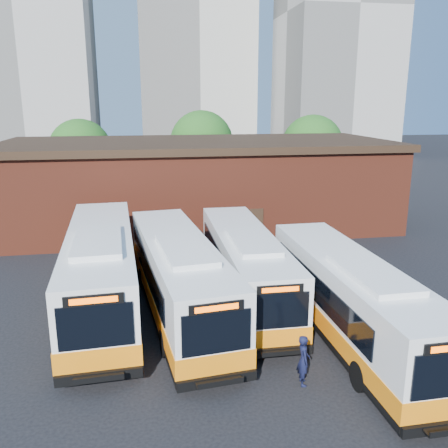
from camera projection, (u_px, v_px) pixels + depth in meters
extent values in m
plane|color=black|center=(261.00, 354.00, 17.84)|extent=(220.00, 220.00, 0.00)
cube|color=white|center=(101.00, 267.00, 21.47)|extent=(3.55, 13.39, 3.15)
cube|color=orange|center=(102.00, 285.00, 21.70)|extent=(3.61, 13.45, 0.77)
cube|color=black|center=(103.00, 297.00, 21.84)|extent=(3.60, 13.44, 0.28)
cube|color=black|center=(96.00, 327.00, 15.11)|extent=(2.39, 0.20, 1.49)
cube|color=black|center=(94.00, 300.00, 14.87)|extent=(1.88, 0.17, 0.35)
cube|color=#FF5905|center=(94.00, 301.00, 14.83)|extent=(1.49, 0.11, 0.20)
cube|color=black|center=(99.00, 377.00, 15.49)|extent=(2.82, 0.31, 0.35)
cube|color=black|center=(99.00, 378.00, 15.22)|extent=(1.62, 0.51, 0.07)
cube|color=black|center=(98.00, 379.00, 15.01)|extent=(1.60, 0.13, 0.20)
cube|color=black|center=(68.00, 260.00, 21.50)|extent=(0.63, 10.33, 1.16)
cube|color=black|center=(133.00, 255.00, 22.12)|extent=(0.63, 10.33, 1.16)
cube|color=white|center=(98.00, 241.00, 19.48)|extent=(2.17, 4.74, 0.24)
cylinder|color=black|center=(67.00, 337.00, 18.00)|extent=(0.41, 1.12, 1.10)
cylinder|color=black|center=(135.00, 330.00, 18.55)|extent=(0.41, 1.12, 1.10)
cylinder|color=black|center=(79.00, 272.00, 24.88)|extent=(0.41, 1.12, 1.10)
cylinder|color=black|center=(129.00, 268.00, 25.43)|extent=(0.41, 1.12, 1.10)
cube|color=white|center=(179.00, 274.00, 20.88)|extent=(4.09, 12.77, 2.98)
cube|color=orange|center=(179.00, 292.00, 21.10)|extent=(4.15, 12.83, 0.73)
cube|color=black|center=(180.00, 303.00, 21.23)|extent=(4.14, 12.81, 0.26)
cube|color=black|center=(217.00, 333.00, 14.95)|extent=(2.26, 0.32, 1.41)
cube|color=black|center=(217.00, 308.00, 14.72)|extent=(1.77, 0.27, 0.33)
cube|color=#FF5905|center=(217.00, 308.00, 14.69)|extent=(1.40, 0.18, 0.19)
cube|color=black|center=(217.00, 381.00, 15.31)|extent=(2.66, 0.45, 0.33)
cube|color=black|center=(219.00, 382.00, 15.06)|extent=(1.55, 0.57, 0.06)
cube|color=black|center=(221.00, 383.00, 14.87)|extent=(1.51, 0.22, 0.19)
cube|color=black|center=(146.00, 268.00, 20.83)|extent=(1.18, 9.73, 1.10)
cube|color=black|center=(206.00, 262.00, 21.56)|extent=(1.18, 9.73, 1.10)
cube|color=white|center=(185.00, 250.00, 19.02)|extent=(2.31, 4.57, 0.23)
cylinder|color=black|center=(166.00, 343.00, 17.59)|extent=(0.45, 1.08, 1.05)
cylinder|color=black|center=(228.00, 335.00, 18.24)|extent=(0.45, 1.08, 1.05)
cylinder|color=black|center=(143.00, 279.00, 24.00)|extent=(0.45, 1.08, 1.05)
cylinder|color=black|center=(190.00, 274.00, 24.65)|extent=(0.45, 1.08, 1.05)
cube|color=white|center=(245.00, 263.00, 22.56)|extent=(2.59, 11.91, 2.83)
cube|color=orange|center=(245.00, 279.00, 22.77)|extent=(2.64, 11.96, 0.69)
cube|color=black|center=(245.00, 289.00, 22.89)|extent=(2.63, 11.95, 0.25)
cube|color=black|center=(279.00, 311.00, 16.79)|extent=(2.15, 0.07, 1.34)
cube|color=black|center=(280.00, 289.00, 16.57)|extent=(1.69, 0.07, 0.32)
cube|color=#FF5905|center=(281.00, 290.00, 16.54)|extent=(1.34, 0.03, 0.18)
cube|color=black|center=(279.00, 352.00, 17.13)|extent=(2.53, 0.15, 0.32)
cube|color=black|center=(280.00, 353.00, 16.89)|extent=(1.44, 0.38, 0.06)
cube|color=black|center=(282.00, 353.00, 16.70)|extent=(1.44, 0.05, 0.18)
cube|color=black|center=(217.00, 256.00, 22.67)|extent=(0.09, 9.28, 1.04)
cube|color=black|center=(269.00, 254.00, 23.08)|extent=(0.09, 9.28, 1.04)
cube|color=white|center=(252.00, 241.00, 20.76)|extent=(1.74, 4.17, 0.22)
cylinder|color=black|center=(234.00, 320.00, 19.48)|extent=(0.32, 0.99, 0.99)
cylinder|color=black|center=(288.00, 316.00, 19.84)|extent=(0.32, 0.99, 0.99)
cylinder|color=black|center=(212.00, 267.00, 25.73)|extent=(0.32, 0.99, 0.99)
cylinder|color=black|center=(253.00, 265.00, 26.09)|extent=(0.32, 0.99, 0.99)
cube|color=white|center=(350.00, 296.00, 18.64)|extent=(2.77, 12.11, 2.87)
cube|color=orange|center=(349.00, 316.00, 18.84)|extent=(2.82, 12.16, 0.70)
cube|color=black|center=(348.00, 327.00, 18.97)|extent=(2.81, 12.15, 0.25)
cube|color=black|center=(444.00, 428.00, 13.14)|extent=(2.57, 0.18, 0.32)
cube|color=black|center=(316.00, 288.00, 18.72)|extent=(0.21, 9.41, 1.06)
cube|color=black|center=(377.00, 284.00, 19.18)|extent=(0.21, 9.41, 1.06)
cube|color=white|center=(372.00, 273.00, 16.82)|extent=(1.82, 4.25, 0.22)
cylinder|color=black|center=(360.00, 376.00, 15.50)|extent=(0.34, 1.01, 1.01)
cylinder|color=black|center=(425.00, 369.00, 15.91)|extent=(0.34, 1.01, 1.01)
cylinder|color=black|center=(294.00, 297.00, 21.81)|extent=(0.34, 1.01, 1.01)
cylinder|color=black|center=(342.00, 293.00, 22.23)|extent=(0.34, 1.01, 1.01)
imported|color=black|center=(304.00, 360.00, 15.76)|extent=(0.49, 0.69, 1.77)
cube|color=maroon|center=(198.00, 185.00, 36.17)|extent=(28.00, 12.00, 6.00)
cube|color=black|center=(198.00, 144.00, 35.38)|extent=(28.60, 12.60, 0.50)
cube|color=black|center=(254.00, 226.00, 31.36)|extent=(1.20, 0.08, 2.40)
cylinder|color=#382314|center=(83.00, 184.00, 46.42)|extent=(0.36, 0.36, 2.70)
sphere|color=#154B16|center=(81.00, 150.00, 45.60)|extent=(6.00, 6.00, 6.00)
cylinder|color=#382314|center=(202.00, 177.00, 50.24)|extent=(0.36, 0.36, 2.95)
sphere|color=#154B16|center=(202.00, 142.00, 49.33)|extent=(6.56, 6.56, 6.56)
cylinder|color=#382314|center=(311.00, 179.00, 49.17)|extent=(0.36, 0.36, 2.81)
sphere|color=#154B16|center=(312.00, 146.00, 48.31)|extent=(6.24, 6.24, 6.24)
cube|color=#AFAAA1|center=(338.00, 13.00, 81.56)|extent=(18.00, 18.00, 48.00)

